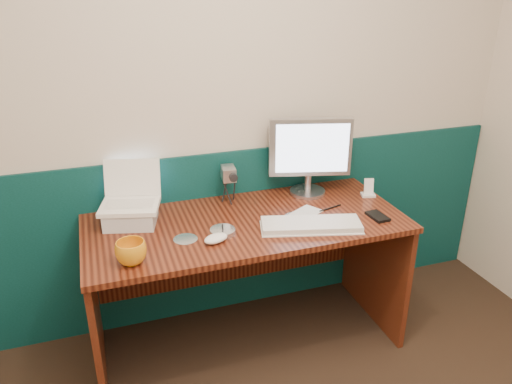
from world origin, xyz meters
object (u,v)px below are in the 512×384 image
object	(u,v)px
monitor	(309,156)
keyboard	(311,226)
mug	(131,253)
laptop	(128,186)
camcorder	(229,184)
desk	(247,284)

from	to	relation	value
monitor	keyboard	world-z (taller)	monitor
mug	laptop	bearing A→B (deg)	84.60
mug	camcorder	size ratio (longest dim) A/B	0.61
keyboard	camcorder	xyz separation A→B (m)	(-0.29, 0.43, 0.09)
keyboard	mug	xyz separation A→B (m)	(-0.86, -0.05, 0.04)
camcorder	monitor	bearing A→B (deg)	3.79
laptop	camcorder	xyz separation A→B (m)	(0.53, 0.10, -0.09)
mug	camcorder	distance (m)	0.74
laptop	camcorder	distance (m)	0.55
desk	monitor	bearing A→B (deg)	27.37
desk	laptop	xyz separation A→B (m)	(-0.55, 0.16, 0.58)
keyboard	camcorder	distance (m)	0.53
mug	monitor	bearing A→B (deg)	23.91
laptop	monitor	distance (m)	0.99
desk	laptop	distance (m)	0.81
desk	laptop	bearing A→B (deg)	164.26
monitor	keyboard	xyz separation A→B (m)	(-0.16, -0.40, -0.21)
laptop	keyboard	xyz separation A→B (m)	(0.83, -0.33, -0.19)
mug	camcorder	bearing A→B (deg)	40.23
monitor	mug	world-z (taller)	monitor
desk	keyboard	xyz separation A→B (m)	(0.28, -0.17, 0.39)
desk	camcorder	world-z (taller)	camcorder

